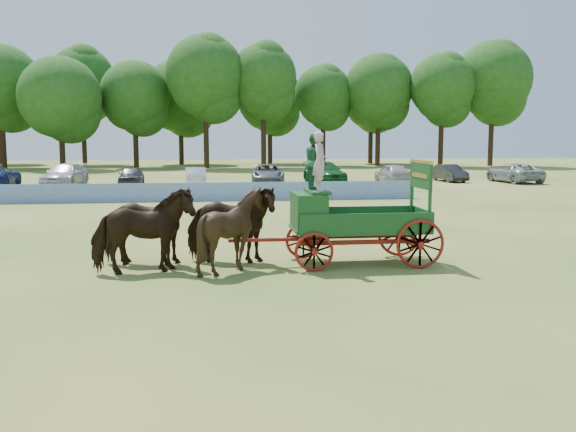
{
  "coord_description": "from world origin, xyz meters",
  "views": [
    {
      "loc": [
        -0.3,
        -18.47,
        3.71
      ],
      "look_at": [
        2.19,
        0.46,
        1.3
      ],
      "focal_mm": 40.0,
      "sensor_mm": 36.0,
      "label": 1
    }
  ],
  "objects": [
    {
      "name": "horse_wheel_left",
      "position": [
        0.45,
        -1.09,
        1.14
      ],
      "size": [
        2.12,
        1.9,
        2.27
      ],
      "primitive_type": "imported",
      "rotation": [
        0.0,
        0.0,
        1.61
      ],
      "color": "black",
      "rests_on": "ground"
    },
    {
      "name": "ground",
      "position": [
        0.0,
        0.0,
        0.0
      ],
      "size": [
        160.0,
        160.0,
        0.0
      ],
      "primitive_type": "plane",
      "color": "#A6994B",
      "rests_on": "ground"
    },
    {
      "name": "parked_cars",
      "position": [
        -0.23,
        30.3,
        0.76
      ],
      "size": [
        52.44,
        7.26,
        1.64
      ],
      "color": "silver",
      "rests_on": "ground"
    },
    {
      "name": "treeline",
      "position": [
        -6.97,
        59.61,
        9.25
      ],
      "size": [
        87.27,
        23.95,
        15.19
      ],
      "color": "#382314",
      "rests_on": "ground"
    },
    {
      "name": "horse_lead_left",
      "position": [
        -1.95,
        -1.09,
        1.13
      ],
      "size": [
        2.88,
        1.76,
        2.27
      ],
      "primitive_type": "imported",
      "rotation": [
        0.0,
        0.0,
        1.78
      ],
      "color": "black",
      "rests_on": "ground"
    },
    {
      "name": "horse_wheel_right",
      "position": [
        0.45,
        0.01,
        1.13
      ],
      "size": [
        2.87,
        1.71,
        2.27
      ],
      "primitive_type": "imported",
      "rotation": [
        0.0,
        0.0,
        1.38
      ],
      "color": "black",
      "rests_on": "ground"
    },
    {
      "name": "horse_lead_right",
      "position": [
        -1.95,
        0.01,
        1.13
      ],
      "size": [
        2.82,
        1.55,
        2.27
      ],
      "primitive_type": "imported",
      "rotation": [
        0.0,
        0.0,
        1.45
      ],
      "color": "black",
      "rests_on": "ground"
    },
    {
      "name": "sponsor_banner",
      "position": [
        -1.0,
        18.0,
        0.53
      ],
      "size": [
        26.0,
        0.08,
        1.05
      ],
      "primitive_type": "cube",
      "color": "#1E49A5",
      "rests_on": "ground"
    },
    {
      "name": "farm_dray",
      "position": [
        3.4,
        -0.51,
        1.69
      ],
      "size": [
        6.0,
        2.0,
        3.81
      ],
      "color": "maroon",
      "rests_on": "ground"
    }
  ]
}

